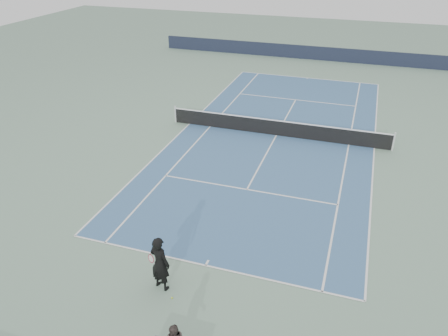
% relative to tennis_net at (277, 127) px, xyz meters
% --- Properties ---
extents(ground, '(80.00, 80.00, 0.00)m').
position_rel_tennis_net_xyz_m(ground, '(0.00, 0.00, -0.50)').
color(ground, gray).
extents(court_surface, '(10.97, 23.77, 0.01)m').
position_rel_tennis_net_xyz_m(court_surface, '(0.00, 0.00, -0.50)').
color(court_surface, '#3B618C').
rests_on(court_surface, ground).
extents(tennis_net, '(12.90, 0.10, 1.07)m').
position_rel_tennis_net_xyz_m(tennis_net, '(0.00, 0.00, 0.00)').
color(tennis_net, silver).
rests_on(tennis_net, ground).
extents(windscreen_far, '(30.00, 0.25, 1.20)m').
position_rel_tennis_net_xyz_m(windscreen_far, '(0.00, 17.88, 0.10)').
color(windscreen_far, black).
rests_on(windscreen_far, ground).
extents(tennis_player, '(0.89, 0.73, 2.04)m').
position_rel_tennis_net_xyz_m(tennis_player, '(-1.03, -13.32, 0.52)').
color(tennis_player, black).
rests_on(tennis_player, ground).
extents(tennis_ball, '(0.06, 0.06, 0.06)m').
position_rel_tennis_net_xyz_m(tennis_ball, '(-0.49, -13.71, -0.47)').
color(tennis_ball, '#C4D82C').
rests_on(tennis_ball, ground).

